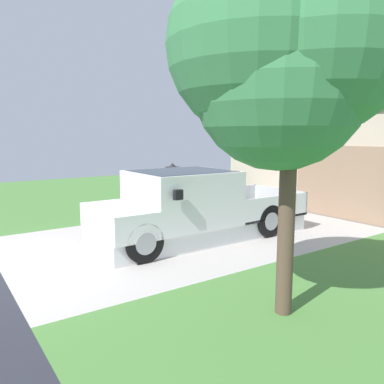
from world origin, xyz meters
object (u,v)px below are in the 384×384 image
(pickup_truck, at_px, (187,209))
(person_with_hat, at_px, (173,190))
(wheeled_trash_bin, at_px, (219,186))
(front_yard_tree, at_px, (284,57))
(handbag, at_px, (164,221))

(pickup_truck, relative_size, person_with_hat, 3.10)
(person_with_hat, xyz_separation_m, wheeled_trash_bin, (-2.18, 3.39, -0.40))
(pickup_truck, bearing_deg, person_with_hat, -19.07)
(front_yard_tree, bearing_deg, wheeled_trash_bin, 146.31)
(person_with_hat, bearing_deg, front_yard_tree, 3.04)
(pickup_truck, height_order, handbag, pickup_truck)
(front_yard_tree, bearing_deg, handbag, 165.95)
(pickup_truck, distance_m, wheeled_trash_bin, 5.37)
(person_with_hat, xyz_separation_m, front_yard_tree, (5.27, -1.58, 2.46))
(pickup_truck, xyz_separation_m, front_yard_tree, (3.78, -1.06, 2.69))
(person_with_hat, bearing_deg, wheeled_trash_bin, 142.59)
(front_yard_tree, bearing_deg, pickup_truck, 164.38)
(person_with_hat, relative_size, front_yard_tree, 0.36)
(pickup_truck, xyz_separation_m, person_with_hat, (-1.49, 0.53, 0.23))
(pickup_truck, bearing_deg, front_yard_tree, 164.82)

